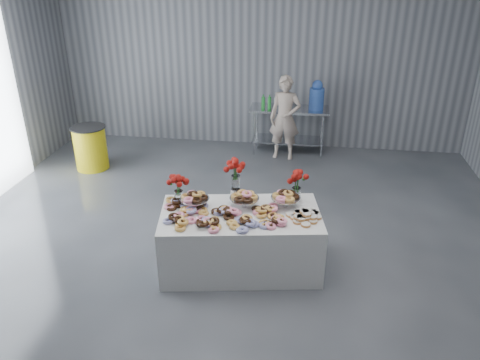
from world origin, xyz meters
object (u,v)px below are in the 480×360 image
object	(u,v)px
trash_barrel	(91,148)
water_jug	(317,96)
display_table	(240,240)
prep_table	(289,122)
person	(285,118)

from	to	relation	value
trash_barrel	water_jug	bearing A→B (deg)	18.33
water_jug	display_table	bearing A→B (deg)	-102.61
prep_table	water_jug	xyz separation A→B (m)	(0.50, -0.00, 0.53)
trash_barrel	prep_table	bearing A→B (deg)	20.74
display_table	person	size ratio (longest dim) A/B	1.20
water_jug	prep_table	bearing A→B (deg)	180.00
prep_table	person	xyz separation A→B (m)	(-0.06, -0.30, 0.17)
prep_table	person	distance (m)	0.35
person	prep_table	bearing A→B (deg)	83.34
prep_table	trash_barrel	size ratio (longest dim) A/B	1.89
display_table	water_jug	size ratio (longest dim) A/B	3.43
prep_table	display_table	bearing A→B (deg)	-95.52
display_table	water_jug	world-z (taller)	water_jug
display_table	trash_barrel	size ratio (longest dim) A/B	2.40
water_jug	trash_barrel	bearing A→B (deg)	-161.67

